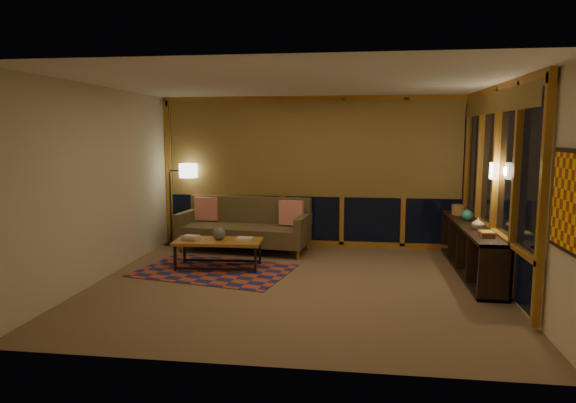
# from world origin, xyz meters

# --- Properties ---
(floor) EXTENTS (5.50, 5.00, 0.01)m
(floor) POSITION_xyz_m (0.00, 0.00, 0.00)
(floor) COLOR olive
(floor) RESTS_ON ground
(ceiling) EXTENTS (5.50, 5.00, 0.01)m
(ceiling) POSITION_xyz_m (0.00, 0.00, 2.70)
(ceiling) COLOR white
(ceiling) RESTS_ON walls
(walls) EXTENTS (5.51, 5.01, 2.70)m
(walls) POSITION_xyz_m (0.00, 0.00, 1.35)
(walls) COLOR beige
(walls) RESTS_ON floor
(window_wall_back) EXTENTS (5.30, 0.16, 2.60)m
(window_wall_back) POSITION_xyz_m (0.00, 2.43, 1.35)
(window_wall_back) COLOR #A0681F
(window_wall_back) RESTS_ON walls
(window_wall_right) EXTENTS (0.16, 3.70, 2.60)m
(window_wall_right) POSITION_xyz_m (2.68, 0.60, 1.35)
(window_wall_right) COLOR #A0681F
(window_wall_right) RESTS_ON walls
(wall_art) EXTENTS (0.06, 0.74, 0.94)m
(wall_art) POSITION_xyz_m (2.71, -1.85, 1.45)
(wall_art) COLOR red
(wall_art) RESTS_ON walls
(wall_sconce) EXTENTS (0.12, 0.18, 0.22)m
(wall_sconce) POSITION_xyz_m (2.62, 0.45, 1.55)
(wall_sconce) COLOR #FAEFC8
(wall_sconce) RESTS_ON walls
(sofa) EXTENTS (2.31, 1.15, 0.91)m
(sofa) POSITION_xyz_m (-1.14, 1.86, 0.46)
(sofa) COLOR brown
(sofa) RESTS_ON floor
(pillow_left) EXTENTS (0.43, 0.16, 0.42)m
(pillow_left) POSITION_xyz_m (-1.90, 2.20, 0.67)
(pillow_left) COLOR red
(pillow_left) RESTS_ON sofa
(pillow_right) EXTENTS (0.44, 0.22, 0.42)m
(pillow_right) POSITION_xyz_m (-0.31, 1.91, 0.67)
(pillow_right) COLOR red
(pillow_right) RESTS_ON sofa
(area_rug) EXTENTS (2.45, 1.88, 0.01)m
(area_rug) POSITION_xyz_m (-1.29, 0.52, 0.01)
(area_rug) COLOR #B2432A
(area_rug) RESTS_ON floor
(coffee_table) EXTENTS (1.35, 0.68, 0.44)m
(coffee_table) POSITION_xyz_m (-1.27, 0.69, 0.22)
(coffee_table) COLOR #A0681F
(coffee_table) RESTS_ON floor
(book_stack_a) EXTENTS (0.28, 0.24, 0.07)m
(book_stack_a) POSITION_xyz_m (-1.69, 0.65, 0.47)
(book_stack_a) COLOR beige
(book_stack_a) RESTS_ON coffee_table
(book_stack_b) EXTENTS (0.24, 0.19, 0.05)m
(book_stack_b) POSITION_xyz_m (-0.87, 0.73, 0.46)
(book_stack_b) COLOR beige
(book_stack_b) RESTS_ON coffee_table
(ceramic_pot) EXTENTS (0.21, 0.21, 0.20)m
(ceramic_pot) POSITION_xyz_m (-1.26, 0.71, 0.54)
(ceramic_pot) COLOR #2C2B35
(ceramic_pot) RESTS_ON coffee_table
(floor_lamp) EXTENTS (0.52, 0.35, 1.51)m
(floor_lamp) POSITION_xyz_m (-2.58, 2.19, 0.76)
(floor_lamp) COLOR black
(floor_lamp) RESTS_ON floor
(bookshelf) EXTENTS (0.40, 2.86, 0.72)m
(bookshelf) POSITION_xyz_m (2.49, 1.00, 0.36)
(bookshelf) COLOR black
(bookshelf) RESTS_ON floor
(basket) EXTENTS (0.24, 0.24, 0.17)m
(basket) POSITION_xyz_m (2.47, 1.90, 0.80)
(basket) COLOR olive
(basket) RESTS_ON bookshelf
(teal_bowl) EXTENTS (0.17, 0.17, 0.17)m
(teal_bowl) POSITION_xyz_m (2.49, 1.35, 0.80)
(teal_bowl) COLOR teal
(teal_bowl) RESTS_ON bookshelf
(vase) EXTENTS (0.21, 0.21, 0.17)m
(vase) POSITION_xyz_m (2.49, 0.61, 0.80)
(vase) COLOR #C2B197
(vase) RESTS_ON bookshelf
(shelf_book_stack) EXTENTS (0.21, 0.28, 0.08)m
(shelf_book_stack) POSITION_xyz_m (2.49, 0.10, 0.75)
(shelf_book_stack) COLOR beige
(shelf_book_stack) RESTS_ON bookshelf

